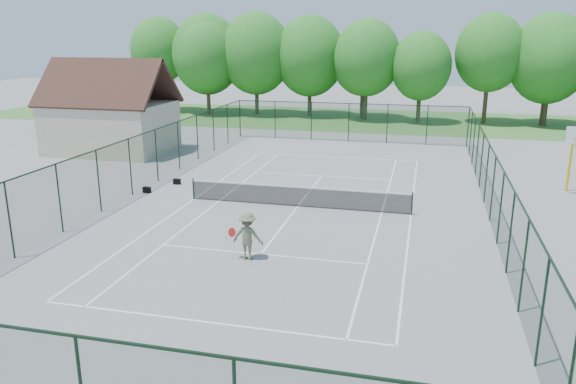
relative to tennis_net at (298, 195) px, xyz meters
name	(u,v)px	position (x,y,z in m)	size (l,w,h in m)	color
ground	(298,207)	(0.00, 0.00, -0.58)	(140.00, 140.00, 0.00)	gray
grass_far	(365,120)	(0.00, 30.00, -0.57)	(80.00, 16.00, 0.01)	#427932
court_lines	(298,207)	(0.00, 0.00, -0.57)	(11.05, 23.85, 0.01)	white
tennis_net	(298,195)	(0.00, 0.00, 0.00)	(11.08, 0.08, 1.10)	black
fence_enclosure	(298,176)	(0.00, 0.00, 0.98)	(18.05, 36.05, 3.02)	#173A21
utility_building	(110,108)	(-16.00, 10.00, 2.54)	(8.60, 6.27, 6.63)	beige
tree_line_far	(367,58)	(0.00, 30.00, 5.42)	(39.40, 6.40, 9.70)	#483A26
basketball_goal	(575,146)	(13.54, 5.81, 1.99)	(1.20, 1.43, 3.65)	#CEB401
sports_bag_a	(147,190)	(-8.43, 0.52, -0.42)	(0.40, 0.24, 0.32)	black
sports_bag_b	(177,182)	(-7.61, 2.55, -0.42)	(0.40, 0.24, 0.31)	black
tennis_player	(248,236)	(-0.34, -6.95, 0.35)	(2.18, 0.88, 1.84)	#626849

